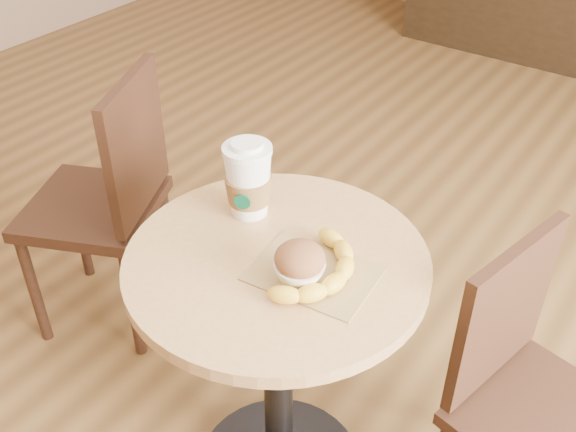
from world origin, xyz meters
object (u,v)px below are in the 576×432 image
at_px(chair_right, 529,394).
at_px(banana, 321,271).
at_px(muffin, 300,264).
at_px(chair_left, 109,197).
at_px(cafe_table, 278,341).
at_px(coffee_cup, 248,182).

distance_m(chair_right, banana, 0.57).
bearing_deg(muffin, chair_left, 164.56).
distance_m(cafe_table, chair_left, 0.80).
relative_size(cafe_table, chair_right, 0.94).
bearing_deg(chair_left, muffin, 50.35).
bearing_deg(chair_right, cafe_table, 127.73).
relative_size(muffin, banana, 0.38).
bearing_deg(chair_right, chair_left, 104.23).
distance_m(chair_right, coffee_cup, 0.77).
height_order(coffee_cup, banana, coffee_cup).
relative_size(cafe_table, chair_left, 0.86).
xyz_separation_m(coffee_cup, muffin, (0.22, -0.13, -0.03)).
xyz_separation_m(muffin, banana, (0.03, 0.03, -0.03)).
bearing_deg(muffin, chair_right, 33.17).
bearing_deg(coffee_cup, muffin, -52.77).
bearing_deg(cafe_table, muffin, -24.49).
relative_size(cafe_table, banana, 2.86).
relative_size(coffee_cup, muffin, 1.77).
height_order(chair_left, chair_right, chair_left).
relative_size(cafe_table, muffin, 7.46).
xyz_separation_m(chair_right, coffee_cup, (-0.65, -0.15, 0.39)).
distance_m(chair_left, banana, 0.95).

